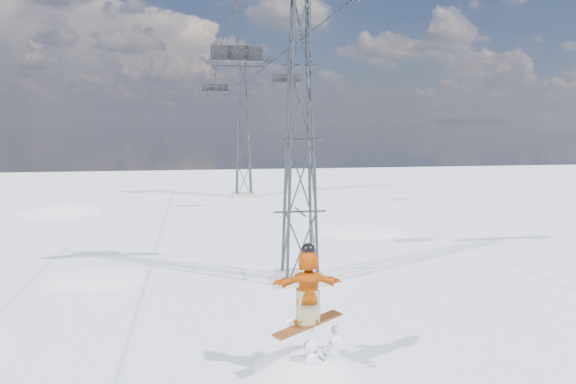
# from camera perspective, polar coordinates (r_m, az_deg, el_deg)

# --- Properties ---
(ground) EXTENTS (120.00, 120.00, 0.00)m
(ground) POSITION_cam_1_polar(r_m,az_deg,el_deg) (14.59, 4.04, -17.89)
(ground) COLOR white
(ground) RESTS_ON ground
(snow_terrain) EXTENTS (39.00, 37.00, 22.00)m
(snow_terrain) POSITION_cam_1_polar(r_m,az_deg,el_deg) (37.59, -11.62, -17.79)
(snow_terrain) COLOR white
(snow_terrain) RESTS_ON ground
(lift_tower_near) EXTENTS (5.20, 1.80, 11.43)m
(lift_tower_near) POSITION_cam_1_polar(r_m,az_deg,el_deg) (21.22, 1.24, 5.26)
(lift_tower_near) COLOR #999999
(lift_tower_near) RESTS_ON ground
(lift_tower_far) EXTENTS (5.20, 1.80, 11.43)m
(lift_tower_far) POSITION_cam_1_polar(r_m,az_deg,el_deg) (46.02, -4.57, 6.26)
(lift_tower_far) COLOR #999999
(lift_tower_far) RESTS_ON ground
(haul_cables) EXTENTS (4.46, 51.00, 0.06)m
(haul_cables) POSITION_cam_1_polar(r_m,az_deg,el_deg) (32.92, -2.58, 15.32)
(haul_cables) COLOR black
(haul_cables) RESTS_ON ground
(lift_chair_near) EXTENTS (2.06, 0.59, 2.56)m
(lift_chair_near) POSITION_cam_1_polar(r_m,az_deg,el_deg) (22.89, -5.20, 13.73)
(lift_chair_near) COLOR black
(lift_chair_near) RESTS_ON ground
(lift_chair_mid) EXTENTS (1.91, 0.55, 2.37)m
(lift_chair_mid) POSITION_cam_1_polar(r_m,az_deg,el_deg) (37.85, -0.10, 11.38)
(lift_chair_mid) COLOR black
(lift_chair_mid) RESTS_ON ground
(lift_chair_far) EXTENTS (2.06, 0.59, 2.55)m
(lift_chair_far) POSITION_cam_1_polar(r_m,az_deg,el_deg) (46.28, -7.41, 10.36)
(lift_chair_far) COLOR black
(lift_chair_far) RESTS_ON ground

